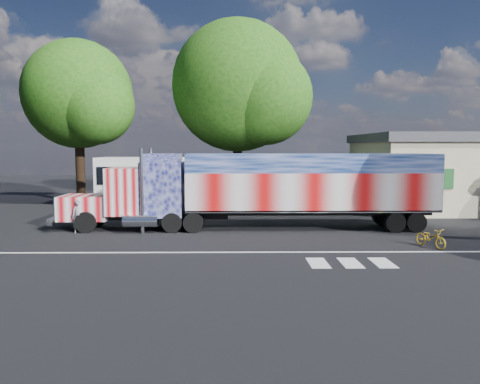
{
  "coord_description": "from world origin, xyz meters",
  "views": [
    {
      "loc": [
        -0.29,
        -21.73,
        4.27
      ],
      "look_at": [
        0.0,
        3.0,
        1.9
      ],
      "focal_mm": 35.0,
      "sensor_mm": 36.0,
      "label": 1
    }
  ],
  "objects_px": {
    "tree_n_mid": "(240,87)",
    "tree_nw_a": "(80,95)",
    "semi_truck": "(264,187)",
    "woman": "(78,216)",
    "bicycle": "(431,238)",
    "coach_bus": "(194,184)"
  },
  "relations": [
    {
      "from": "semi_truck",
      "to": "tree_nw_a",
      "type": "distance_m",
      "value": 18.44
    },
    {
      "from": "coach_bus",
      "to": "tree_nw_a",
      "type": "height_order",
      "value": "tree_nw_a"
    },
    {
      "from": "bicycle",
      "to": "semi_truck",
      "type": "bearing_deg",
      "value": 120.63
    },
    {
      "from": "semi_truck",
      "to": "woman",
      "type": "distance_m",
      "value": 9.5
    },
    {
      "from": "tree_n_mid",
      "to": "tree_nw_a",
      "type": "relative_size",
      "value": 1.15
    },
    {
      "from": "coach_bus",
      "to": "tree_nw_a",
      "type": "xyz_separation_m",
      "value": [
        -8.94,
        4.96,
        6.31
      ]
    },
    {
      "from": "semi_truck",
      "to": "woman",
      "type": "height_order",
      "value": "semi_truck"
    },
    {
      "from": "woman",
      "to": "tree_n_mid",
      "type": "relative_size",
      "value": 0.12
    },
    {
      "from": "tree_n_mid",
      "to": "bicycle",
      "type": "bearing_deg",
      "value": -65.3
    },
    {
      "from": "coach_bus",
      "to": "tree_nw_a",
      "type": "distance_m",
      "value": 12.02
    },
    {
      "from": "coach_bus",
      "to": "bicycle",
      "type": "distance_m",
      "value": 15.82
    },
    {
      "from": "woman",
      "to": "tree_nw_a",
      "type": "distance_m",
      "value": 15.01
    },
    {
      "from": "semi_truck",
      "to": "bicycle",
      "type": "height_order",
      "value": "semi_truck"
    },
    {
      "from": "coach_bus",
      "to": "semi_truck",
      "type": "bearing_deg",
      "value": -56.97
    },
    {
      "from": "coach_bus",
      "to": "tree_n_mid",
      "type": "distance_m",
      "value": 9.91
    },
    {
      "from": "tree_n_mid",
      "to": "semi_truck",
      "type": "bearing_deg",
      "value": -85.0
    },
    {
      "from": "bicycle",
      "to": "tree_n_mid",
      "type": "bearing_deg",
      "value": 89.73
    },
    {
      "from": "coach_bus",
      "to": "tree_nw_a",
      "type": "bearing_deg",
      "value": 150.98
    },
    {
      "from": "semi_truck",
      "to": "woman",
      "type": "xyz_separation_m",
      "value": [
        -9.34,
        -1.08,
        -1.34
      ]
    },
    {
      "from": "tree_nw_a",
      "to": "semi_truck",
      "type": "bearing_deg",
      "value": -41.01
    },
    {
      "from": "bicycle",
      "to": "tree_nw_a",
      "type": "xyz_separation_m",
      "value": [
        -20.03,
        16.15,
        7.77
      ]
    },
    {
      "from": "woman",
      "to": "tree_n_mid",
      "type": "xyz_separation_m",
      "value": [
        8.24,
        13.73,
        8.14
      ]
    }
  ]
}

